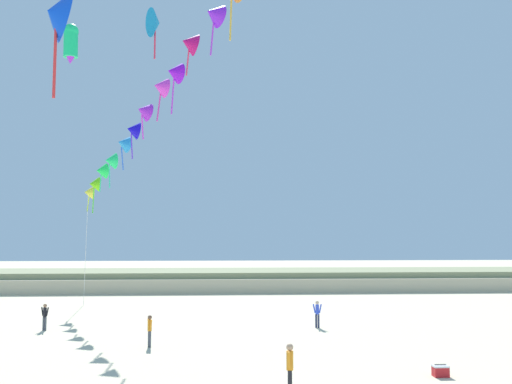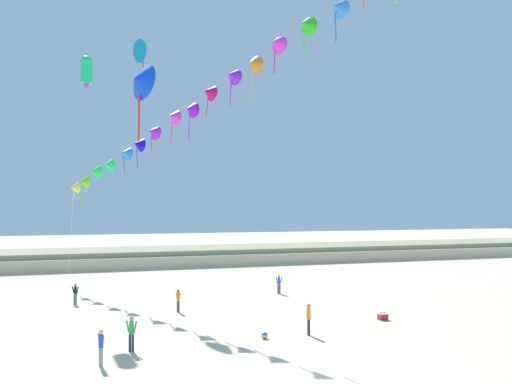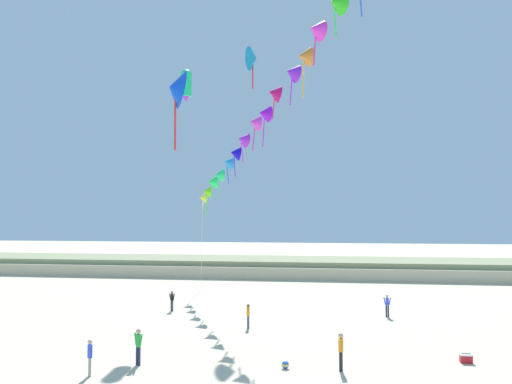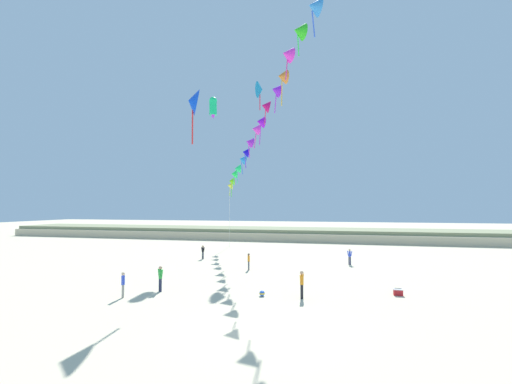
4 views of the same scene
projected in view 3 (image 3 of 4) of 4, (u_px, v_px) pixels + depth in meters
The scene contains 13 objects.
dune_ridge at pixel (328, 267), 64.41m from camera, with size 120.00×11.51×1.94m.
person_near_left at pixel (90, 355), 24.23m from camera, with size 0.30×0.55×1.63m.
person_near_right at pixel (387, 304), 38.20m from camera, with size 0.54×0.27×1.58m.
person_mid_center at pixel (248, 314), 34.47m from camera, with size 0.31×0.51×1.53m.
person_far_left at pixel (172, 299), 40.54m from camera, with size 0.52×0.26×1.51m.
person_far_right at pixel (138, 344), 26.00m from camera, with size 0.57×0.37×1.73m.
person_far_center at pixel (341, 349), 25.04m from camera, with size 0.24×0.61×1.74m.
kite_banner_string at pixel (269, 104), 34.81m from camera, with size 17.65×33.75×20.45m.
large_kite_low_lead at pixel (253, 58), 45.84m from camera, with size 1.75×2.22×3.68m.
large_kite_mid_trail at pixel (186, 84), 42.34m from camera, with size 0.90×0.90×2.55m.
large_kite_high_solo at pixel (175, 89), 30.05m from camera, with size 1.95×2.41×4.57m.
beach_cooler at pixel (466, 358), 26.40m from camera, with size 0.58×0.41×0.46m.
beach_ball at pixel (285, 365), 25.38m from camera, with size 0.36×0.36×0.36m.
Camera 3 is at (0.95, -19.78, 7.22)m, focal length 38.00 mm.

